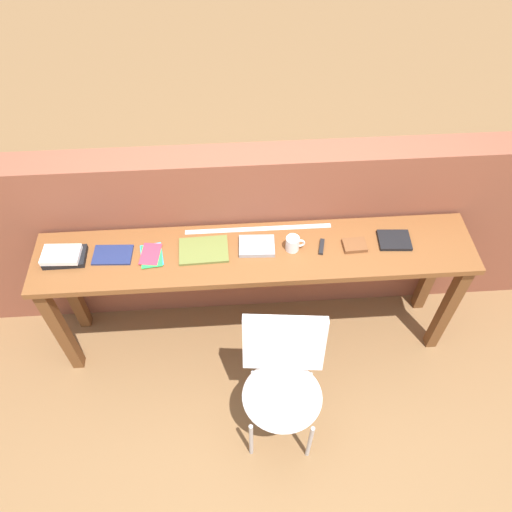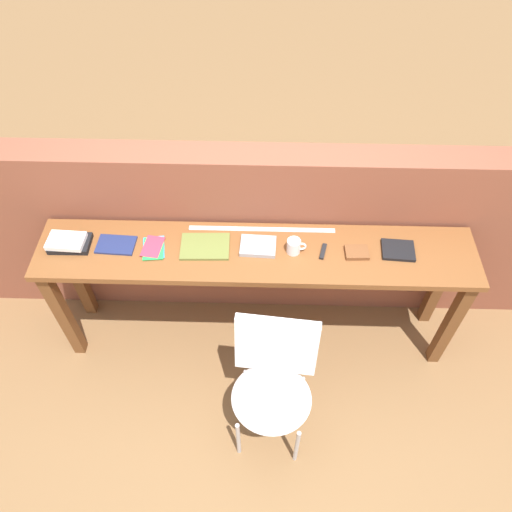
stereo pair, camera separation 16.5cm
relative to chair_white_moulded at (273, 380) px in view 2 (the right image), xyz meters
The scene contains 14 objects.
ground_plane 0.62m from the chair_white_moulded, 109.27° to the left, with size 40.00×40.00×0.00m, color brown.
brick_wall_back 0.96m from the chair_white_moulded, 96.50° to the left, with size 6.00×0.20×1.30m, color brown.
sideboard 0.65m from the chair_white_moulded, 100.06° to the left, with size 2.50×0.44×0.88m.
chair_white_moulded is the anchor object (origin of this frame).
book_stack_leftmost 1.38m from the chair_white_moulded, 152.02° to the left, with size 0.23×0.16×0.06m.
magazine_cycling 1.16m from the chair_white_moulded, 145.15° to the left, with size 0.22×0.14×0.01m, color navy.
pamphlet_pile_colourful 0.99m from the chair_white_moulded, 138.28° to the left, with size 0.14×0.19×0.01m.
book_open_centre 0.83m from the chair_white_moulded, 122.31° to the left, with size 0.27×0.19×0.02m, color olive.
book_grey_hardcover 0.74m from the chair_white_moulded, 98.80° to the left, with size 0.20×0.15×0.03m, color #9E9EA3.
mug 0.74m from the chair_white_moulded, 80.50° to the left, with size 0.11×0.08×0.09m.
multitool_folded 0.76m from the chair_white_moulded, 66.38° to the left, with size 0.02×0.11×0.02m, color black.
leather_journal_brown 0.84m from the chair_white_moulded, 53.14° to the left, with size 0.13×0.10×0.02m, color brown.
book_repair_rightmost 1.00m from the chair_white_moulded, 42.51° to the left, with size 0.18×0.15×0.02m, color black.
ruler_metal_back_edge 0.86m from the chair_white_moulded, 95.85° to the left, with size 0.85×0.03×0.00m, color silver.
Camera 2 is at (0.05, -1.51, 3.03)m, focal length 35.00 mm.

